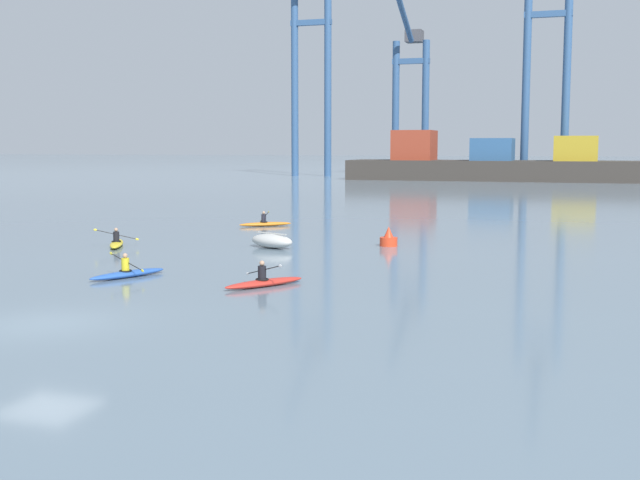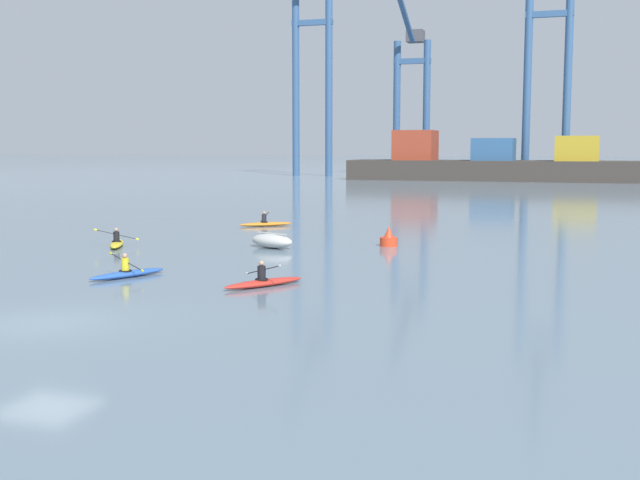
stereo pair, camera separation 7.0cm
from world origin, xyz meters
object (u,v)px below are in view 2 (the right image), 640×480
(gantry_crane_west_mid, at_px, (411,83))
(kayak_blue, at_px, (127,273))
(capsized_dinghy, at_px, (272,241))
(container_barge, at_px, (492,164))
(kayak_orange, at_px, (266,223))
(gantry_crane_east_mid, at_px, (548,52))
(kayak_yellow, at_px, (117,243))
(gantry_crane_west, at_px, (312,58))
(kayak_red, at_px, (264,282))
(channel_buoy, at_px, (389,239))

(gantry_crane_west_mid, xyz_separation_m, kayak_blue, (11.10, -108.19, -15.33))
(capsized_dinghy, relative_size, kayak_blue, 0.84)
(container_barge, xyz_separation_m, kayak_blue, (-3.87, -94.55, -2.22))
(kayak_blue, bearing_deg, kayak_orange, 96.65)
(gantry_crane_east_mid, height_order, capsized_dinghy, gantry_crane_east_mid)
(gantry_crane_west_mid, bearing_deg, kayak_yellow, -86.90)
(gantry_crane_west_mid, xyz_separation_m, capsized_dinghy, (13.13, -97.97, -15.15))
(gantry_crane_west, bearing_deg, gantry_crane_west_mid, 19.71)
(gantry_crane_west, xyz_separation_m, kayak_red, (32.62, -102.85, -19.39))
(gantry_crane_east_mid, height_order, channel_buoy, gantry_crane_east_mid)
(gantry_crane_east_mid, xyz_separation_m, kayak_orange, (-13.51, -80.74, -18.87))
(container_barge, relative_size, kayak_red, 13.33)
(kayak_orange, xyz_separation_m, kayak_blue, (2.37, -20.38, 0.00))
(kayak_red, distance_m, kayak_blue, 5.81)
(capsized_dinghy, bearing_deg, kayak_red, -70.22)
(kayak_blue, bearing_deg, container_barge, 87.66)
(gantry_crane_west, height_order, capsized_dinghy, gantry_crane_west)
(gantry_crane_east_mid, distance_m, kayak_red, 103.27)
(channel_buoy, bearing_deg, container_barge, 92.48)
(gantry_crane_west, relative_size, gantry_crane_east_mid, 1.02)
(container_barge, height_order, kayak_yellow, container_barge)
(container_barge, bearing_deg, gantry_crane_west_mid, 137.65)
(gantry_crane_west, distance_m, kayak_orange, 87.91)
(gantry_crane_west_mid, height_order, kayak_orange, gantry_crane_west_mid)
(channel_buoy, relative_size, kayak_orange, 0.33)
(channel_buoy, distance_m, kayak_orange, 12.42)
(container_barge, height_order, channel_buoy, container_barge)
(channel_buoy, bearing_deg, kayak_blue, -120.22)
(gantry_crane_west, bearing_deg, gantry_crane_east_mid, -2.19)
(container_barge, height_order, kayak_red, container_barge)
(capsized_dinghy, xyz_separation_m, kayak_orange, (-4.40, 10.16, -0.18))
(kayak_red, bearing_deg, kayak_yellow, 143.00)
(kayak_orange, bearing_deg, capsized_dinghy, -66.58)
(gantry_crane_east_mid, distance_m, channel_buoy, 90.42)
(gantry_crane_west_mid, height_order, kayak_blue, gantry_crane_west_mid)
(capsized_dinghy, xyz_separation_m, kayak_yellow, (-7.72, -1.84, -0.18))
(channel_buoy, relative_size, kayak_yellow, 0.30)
(capsized_dinghy, relative_size, channel_buoy, 2.82)
(gantry_crane_west_mid, distance_m, kayak_orange, 89.57)
(gantry_crane_east_mid, xyz_separation_m, kayak_blue, (-11.13, -101.11, -18.87))
(container_barge, distance_m, kayak_red, 94.88)
(gantry_crane_west, distance_m, gantry_crane_west_mid, 17.18)
(gantry_crane_east_mid, distance_m, capsized_dinghy, 93.24)
(capsized_dinghy, height_order, kayak_red, kayak_red)
(gantry_crane_west, bearing_deg, container_barge, -14.64)
(gantry_crane_west_mid, relative_size, kayak_blue, 8.91)
(gantry_crane_west_mid, height_order, kayak_red, gantry_crane_west_mid)
(container_barge, distance_m, gantry_crane_west_mid, 24.13)
(channel_buoy, relative_size, kayak_blue, 0.30)
(capsized_dinghy, xyz_separation_m, kayak_red, (3.78, -10.50, -0.18))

